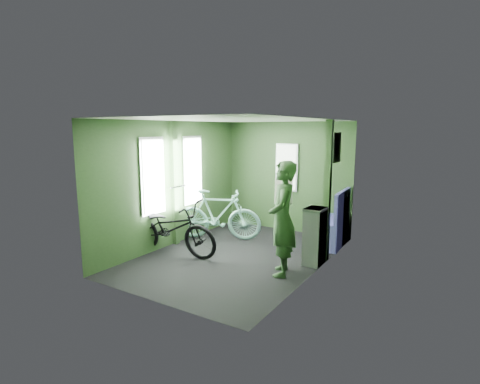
# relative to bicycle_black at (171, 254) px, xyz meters

# --- Properties ---
(room) EXTENTS (4.00, 4.02, 2.31)m
(room) POSITION_rel_bicycle_black_xyz_m (0.97, 0.58, 1.44)
(room) COLOR black
(room) RESTS_ON ground
(bicycle_black) EXTENTS (1.87, 0.90, 1.04)m
(bicycle_black) POSITION_rel_bicycle_black_xyz_m (0.00, 0.00, 0.00)
(bicycle_black) COLOR black
(bicycle_black) RESTS_ON ground
(bicycle_mint) EXTENTS (1.80, 1.21, 1.08)m
(bicycle_mint) POSITION_rel_bicycle_black_xyz_m (0.19, 1.15, 0.00)
(bicycle_mint) COLOR #8DD6C8
(bicycle_mint) RESTS_ON ground
(passenger) EXTENTS (0.62, 0.79, 1.71)m
(passenger) POSITION_rel_bicycle_black_xyz_m (2.01, 0.21, 0.85)
(passenger) COLOR #2B4827
(passenger) RESTS_ON ground
(waste_box) EXTENTS (0.27, 0.38, 0.93)m
(waste_box) POSITION_rel_bicycle_black_xyz_m (2.27, 0.87, 0.46)
(waste_box) COLOR slate
(waste_box) RESTS_ON ground
(bench_seat) EXTENTS (0.61, 1.03, 1.05)m
(bench_seat) POSITION_rel_bicycle_black_xyz_m (2.16, 1.99, 0.31)
(bench_seat) COLOR navy
(bench_seat) RESTS_ON ground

